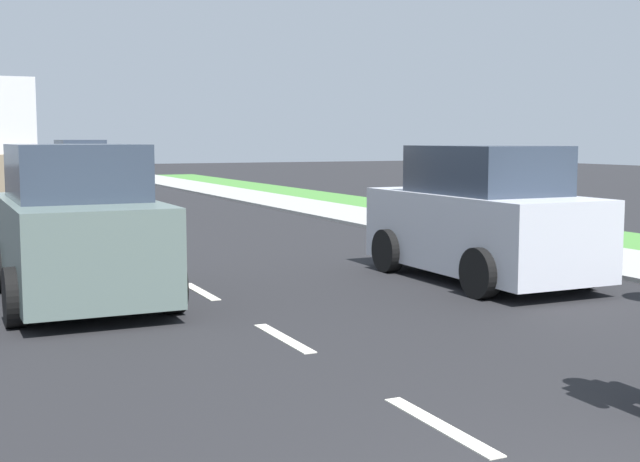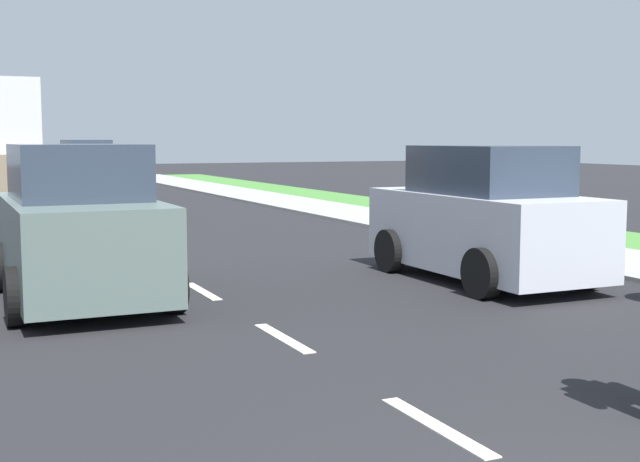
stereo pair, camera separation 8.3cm
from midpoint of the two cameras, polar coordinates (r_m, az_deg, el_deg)
ground_plane at (r=23.67m, az=-16.33°, el=0.93°), size 96.00×96.00×0.00m
sidewalk_right at (r=16.32m, az=15.79°, el=-1.35°), size 2.40×72.00×0.14m
lane_center_line at (r=27.82m, az=-17.55°, el=1.66°), size 0.14×46.40×0.01m
car_parked_curbside at (r=12.64m, az=11.22°, el=0.84°), size 1.96×3.97×2.00m
car_oncoming_lead at (r=11.22m, az=-15.78°, el=0.12°), size 2.01×3.87×2.03m
car_outgoing_far at (r=30.60m, az=-15.49°, el=3.90°), size 1.88×4.28×2.07m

